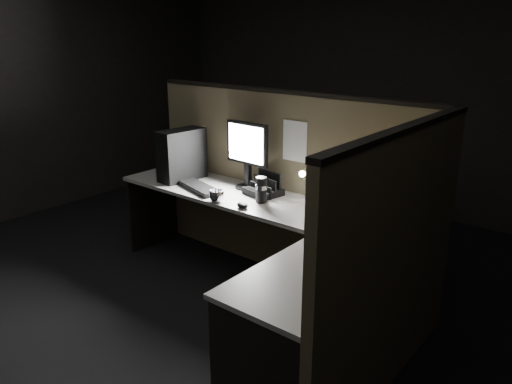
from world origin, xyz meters
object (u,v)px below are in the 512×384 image
Objects in this scene: monitor at (247,149)px; lava_lamp at (372,202)px; pc_tower at (182,155)px; desk_phone at (345,280)px; keyboard at (198,187)px.

monitor reaches higher than lava_lamp.
pc_tower reaches higher than lava_lamp.
pc_tower reaches higher than desk_phone.
desk_phone is at bearing -5.99° from keyboard.
desk_phone is at bearing -70.64° from lava_lamp.
desk_phone is (0.32, -0.91, -0.10)m from lava_lamp.
desk_phone is (1.76, -0.71, 0.04)m from keyboard.
desk_phone is at bearing -30.14° from monitor.
keyboard is 1.90m from desk_phone.
pc_tower is 1.74m from lava_lamp.
pc_tower is at bearing 150.10° from desk_phone.
desk_phone is at bearing -16.92° from pc_tower.
pc_tower is at bearing -159.65° from monitor.
monitor is 1.05× the size of keyboard.
pc_tower is 1.19× the size of lava_lamp.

